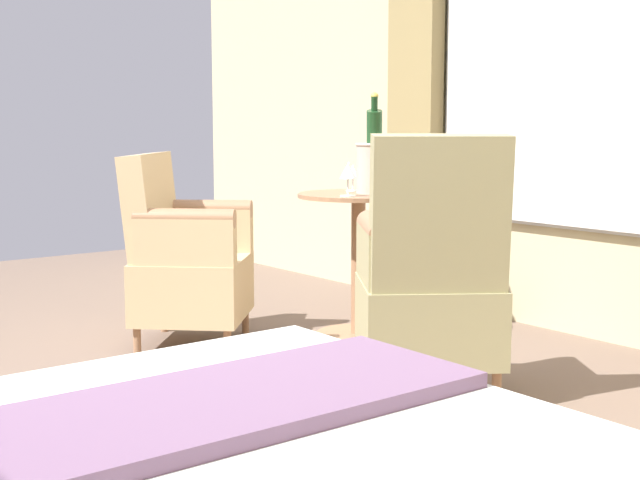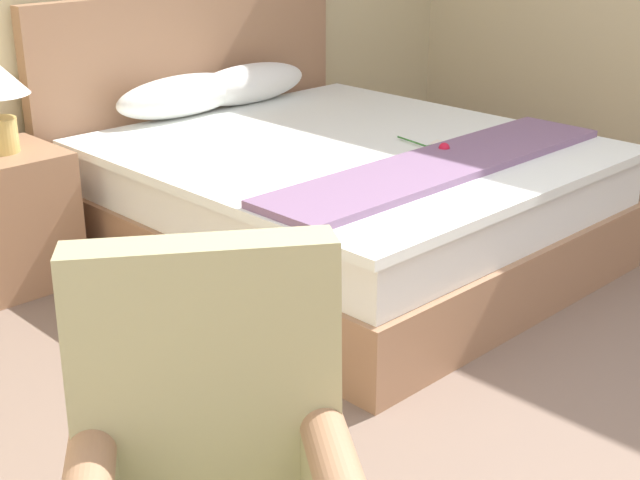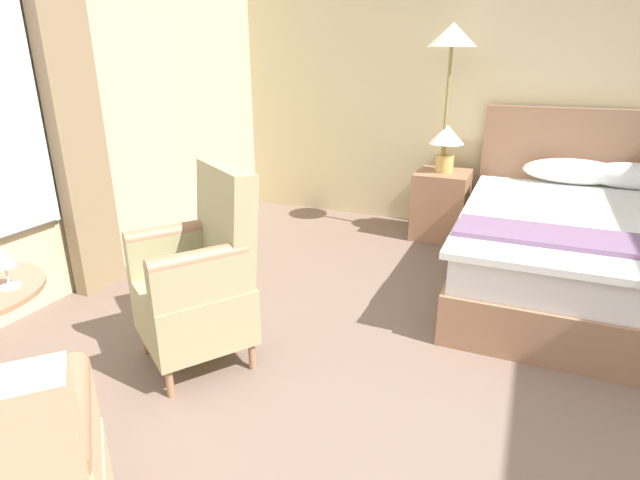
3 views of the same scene
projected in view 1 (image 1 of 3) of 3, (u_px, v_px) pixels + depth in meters
ground_plane at (42, 443)px, 3.00m from camera, size 8.06×8.06×0.00m
wall_window_side at (564, 38)px, 4.47m from camera, size 0.27×6.68×3.00m
side_table_round at (358, 258)px, 4.38m from camera, size 0.60×0.60×0.73m
champagne_bucket at (374, 161)px, 4.32m from camera, size 0.19×0.19×0.49m
wine_glass_near_bucket at (353, 173)px, 4.46m from camera, size 0.07×0.07×0.13m
wine_glass_near_edge at (348, 173)px, 4.15m from camera, size 0.08×0.08×0.16m
armchair_by_window at (431, 282)px, 3.42m from camera, size 0.73×0.74×1.03m
armchair_facing_bed at (184, 259)px, 4.29m from camera, size 0.76×0.76×0.93m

